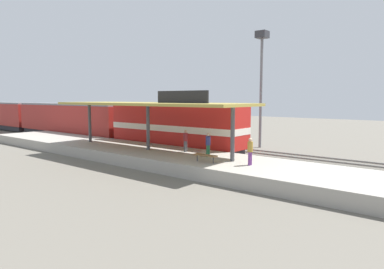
{
  "coord_description": "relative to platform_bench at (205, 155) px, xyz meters",
  "views": [
    {
      "loc": [
        -23.45,
        -19.87,
        5.06
      ],
      "look_at": [
        -1.38,
        -1.95,
        2.0
      ],
      "focal_mm": 31.71,
      "sensor_mm": 36.0,
      "label": 1
    }
  ],
  "objects": [
    {
      "name": "ground_plane",
      "position": [
        8.0,
        6.81,
        -1.34
      ],
      "size": [
        120.0,
        120.0,
        0.0
      ],
      "primitive_type": "plane",
      "color": "#666056"
    },
    {
      "name": "track_near",
      "position": [
        6.0,
        6.81,
        -1.31
      ],
      "size": [
        3.2,
        110.0,
        0.16
      ],
      "color": "#565249",
      "rests_on": "ground"
    },
    {
      "name": "track_far",
      "position": [
        10.6,
        6.81,
        -1.31
      ],
      "size": [
        3.2,
        110.0,
        0.16
      ],
      "color": "#565249",
      "rests_on": "ground"
    },
    {
      "name": "platform",
      "position": [
        1.4,
        6.81,
        -0.89
      ],
      "size": [
        6.0,
        44.0,
        0.9
      ],
      "primitive_type": "cube",
      "color": "#9E998E",
      "rests_on": "ground"
    },
    {
      "name": "station_canopy",
      "position": [
        1.4,
        6.71,
        3.19
      ],
      "size": [
        5.2,
        18.0,
        4.7
      ],
      "color": "#47474C",
      "rests_on": "platform"
    },
    {
      "name": "platform_bench",
      "position": [
        0.0,
        0.0,
        0.0
      ],
      "size": [
        0.44,
        1.7,
        0.5
      ],
      "color": "#333338",
      "rests_on": "platform"
    },
    {
      "name": "locomotive",
      "position": [
        6.0,
        8.06,
        1.07
      ],
      "size": [
        2.93,
        14.43,
        4.44
      ],
      "color": "#28282D",
      "rests_on": "track_near"
    },
    {
      "name": "passenger_carriage_front",
      "position": [
        6.0,
        26.06,
        0.97
      ],
      "size": [
        2.9,
        20.0,
        4.24
      ],
      "color": "#28282D",
      "rests_on": "track_near"
    },
    {
      "name": "passenger_carriage_rear",
      "position": [
        6.0,
        46.86,
        0.97
      ],
      "size": [
        2.9,
        20.0,
        4.24
      ],
      "color": "#28282D",
      "rests_on": "track_near"
    },
    {
      "name": "light_mast",
      "position": [
        13.8,
        3.31,
        7.05
      ],
      "size": [
        1.1,
        1.1,
        11.7
      ],
      "color": "slate",
      "rests_on": "ground"
    },
    {
      "name": "person_waiting",
      "position": [
        1.75,
        1.06,
        0.51
      ],
      "size": [
        0.34,
        0.34,
        1.71
      ],
      "color": "#23603D",
      "rests_on": "platform"
    },
    {
      "name": "person_walking",
      "position": [
        0.96,
        -2.77,
        0.51
      ],
      "size": [
        0.34,
        0.34,
        1.71
      ],
      "color": "#663375",
      "rests_on": "platform"
    },
    {
      "name": "person_boarding",
      "position": [
        2.48,
        3.78,
        0.51
      ],
      "size": [
        0.34,
        0.34,
        1.71
      ],
      "color": "#4C4C51",
      "rests_on": "platform"
    }
  ]
}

